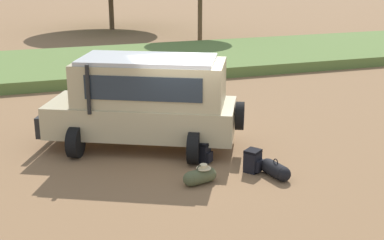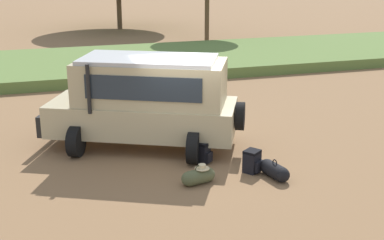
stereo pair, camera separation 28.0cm
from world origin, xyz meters
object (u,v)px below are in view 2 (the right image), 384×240
(safari_vehicle, at_px, (146,100))
(backpack_beside_front_wheel, at_px, (203,153))
(duffel_bag_soft_canvas, at_px, (274,170))
(duffel_bag_low_black_case, at_px, (198,176))
(backpack_cluster_center, at_px, (252,161))

(safari_vehicle, xyz_separation_m, backpack_beside_front_wheel, (1.08, -1.52, -1.04))
(duffel_bag_soft_canvas, bearing_deg, backpack_beside_front_wheel, 133.88)
(duffel_bag_low_black_case, bearing_deg, backpack_cluster_center, 10.85)
(backpack_cluster_center, bearing_deg, duffel_bag_low_black_case, -169.15)
(backpack_beside_front_wheel, relative_size, duffel_bag_soft_canvas, 0.57)
(safari_vehicle, distance_m, duffel_bag_low_black_case, 2.99)
(duffel_bag_low_black_case, xyz_separation_m, duffel_bag_soft_canvas, (1.80, -0.18, -0.00))
(safari_vehicle, height_order, duffel_bag_soft_canvas, safari_vehicle)
(backpack_beside_front_wheel, height_order, duffel_bag_low_black_case, backpack_beside_front_wheel)
(safari_vehicle, relative_size, backpack_cluster_center, 9.83)
(backpack_beside_front_wheel, height_order, backpack_cluster_center, backpack_cluster_center)
(safari_vehicle, distance_m, backpack_beside_front_wheel, 2.14)
(safari_vehicle, height_order, backpack_beside_front_wheel, safari_vehicle)
(duffel_bag_soft_canvas, bearing_deg, duffel_bag_low_black_case, 174.26)
(backpack_cluster_center, relative_size, duffel_bag_low_black_case, 0.66)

